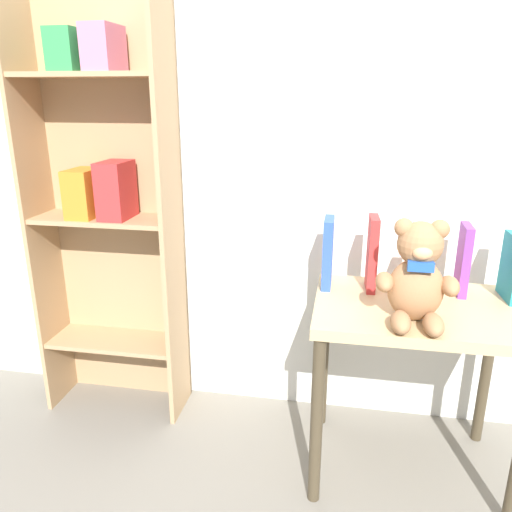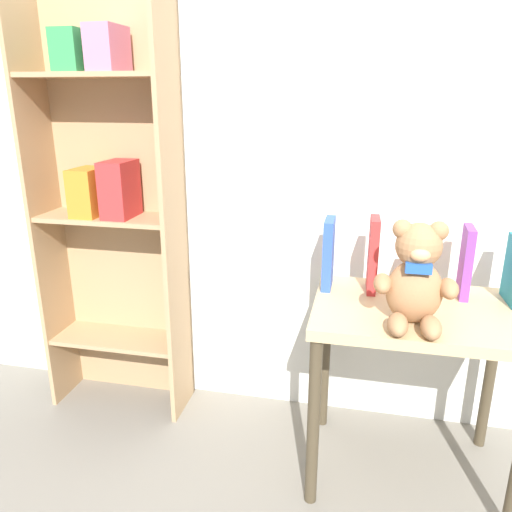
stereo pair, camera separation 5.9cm
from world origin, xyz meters
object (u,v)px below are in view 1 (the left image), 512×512
(book_standing_orange, at_px, (417,267))
(book_standing_purple, at_px, (463,260))
(display_table, at_px, (415,332))
(book_standing_blue, at_px, (328,253))
(teddy_bear, at_px, (417,276))
(bookshelf_side, at_px, (107,197))
(book_standing_red, at_px, (372,254))

(book_standing_orange, xyz_separation_m, book_standing_purple, (0.15, 0.03, 0.03))
(book_standing_purple, bearing_deg, display_table, -135.69)
(display_table, relative_size, book_standing_blue, 2.70)
(teddy_bear, height_order, book_standing_purple, teddy_bear)
(teddy_bear, height_order, book_standing_orange, teddy_bear)
(display_table, xyz_separation_m, book_standing_purple, (0.15, 0.14, 0.22))
(book_standing_blue, height_order, book_standing_orange, book_standing_blue)
(display_table, height_order, book_standing_orange, book_standing_orange)
(bookshelf_side, relative_size, display_table, 2.48)
(display_table, relative_size, book_standing_orange, 3.51)
(book_standing_blue, relative_size, book_standing_red, 0.95)
(bookshelf_side, height_order, display_table, bookshelf_side)
(teddy_bear, distance_m, book_standing_orange, 0.24)
(book_standing_red, height_order, book_standing_orange, book_standing_red)
(bookshelf_side, xyz_separation_m, book_standing_purple, (1.33, -0.09, -0.15))
(bookshelf_side, relative_size, book_standing_purple, 6.85)
(book_standing_purple, bearing_deg, book_standing_orange, -166.94)
(book_standing_orange, bearing_deg, book_standing_red, 173.45)
(teddy_bear, bearing_deg, bookshelf_side, 162.95)
(teddy_bear, height_order, book_standing_red, teddy_bear)
(teddy_bear, relative_size, book_standing_red, 1.20)
(book_standing_blue, bearing_deg, teddy_bear, -42.24)
(bookshelf_side, xyz_separation_m, book_standing_red, (1.03, -0.11, -0.14))
(bookshelf_side, bearing_deg, book_standing_purple, -4.01)
(bookshelf_side, xyz_separation_m, book_standing_orange, (1.18, -0.12, -0.17))
(bookshelf_side, relative_size, teddy_bear, 5.27)
(teddy_bear, relative_size, book_standing_purple, 1.30)
(bookshelf_side, distance_m, book_standing_blue, 0.89)
(bookshelf_side, height_order, book_standing_blue, bookshelf_side)
(book_standing_orange, bearing_deg, display_table, -92.27)
(bookshelf_side, xyz_separation_m, display_table, (1.18, -0.23, -0.37))
(book_standing_orange, relative_size, book_standing_purple, 0.79)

